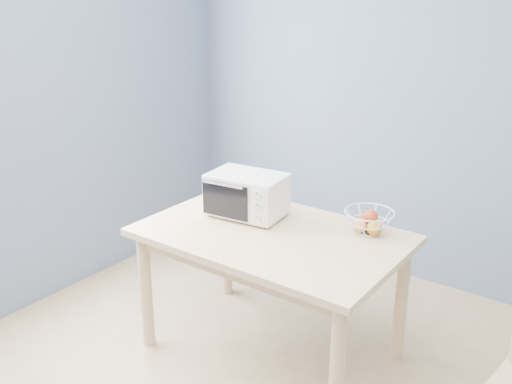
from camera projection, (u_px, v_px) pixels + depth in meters
The scene contains 4 objects.
room at pixel (226, 201), 1.98m from camera, with size 4.01×4.51×2.61m.
dining_table at pixel (272, 249), 3.11m from camera, with size 1.40×0.90×0.75m.
toaster_oven at pixel (244, 194), 3.27m from camera, with size 0.46×0.36×0.25m.
fruit_basket at pixel (369, 221), 3.05m from camera, with size 0.30×0.30×0.14m.
Camera 1 is at (1.17, -1.43, 2.00)m, focal length 40.00 mm.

